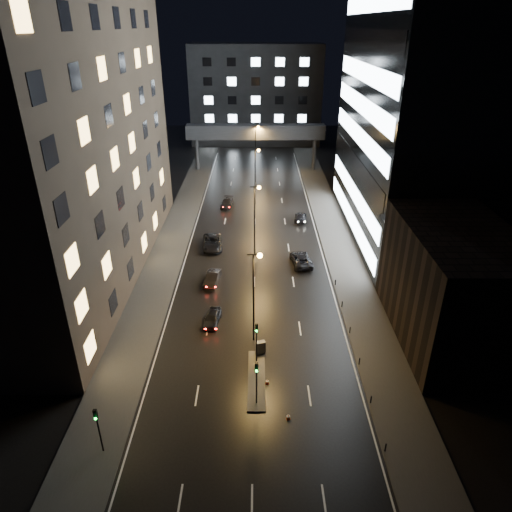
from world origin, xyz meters
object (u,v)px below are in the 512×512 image
object	(u,v)px
car_toward_a	(301,259)
utility_cabinet	(261,347)
car_away_b	(212,278)
car_away_d	(227,203)
car_toward_b	(300,217)
car_away_c	(213,243)
car_away_a	(212,318)

from	to	relation	value
car_toward_a	utility_cabinet	xyz separation A→B (m)	(-5.67, -19.11, 0.09)
car_away_b	car_away_d	world-z (taller)	car_away_b
car_toward_b	utility_cabinet	xyz separation A→B (m)	(-6.89, -34.51, 0.18)
car_away_b	utility_cabinet	bearing A→B (deg)	-58.96
car_away_c	utility_cabinet	distance (m)	25.23
car_toward_a	car_toward_b	size ratio (longest dim) A/B	1.17
car_away_b	car_toward_a	xyz separation A→B (m)	(11.68, 5.20, 0.03)
utility_cabinet	car_away_b	bearing A→B (deg)	95.04
car_away_a	car_away_b	xyz separation A→B (m)	(-0.75, 8.61, 0.04)
car_away_b	car_toward_b	distance (m)	24.30
car_away_b	utility_cabinet	size ratio (longest dim) A/B	3.13
car_away_b	car_away_d	xyz separation A→B (m)	(0.24, 27.14, -0.04)
car_away_c	car_toward_a	world-z (taller)	car_away_c
car_away_c	car_toward_a	xyz separation A→B (m)	(12.55, -5.16, -0.07)
car_away_c	car_toward_a	bearing A→B (deg)	-27.91
car_away_a	car_away_d	size ratio (longest dim) A/B	0.84
car_away_a	car_toward_a	distance (m)	17.61
car_away_d	car_toward_a	bearing A→B (deg)	-56.24
car_away_d	car_toward_b	size ratio (longest dim) A/B	1.02
car_away_a	car_toward_a	world-z (taller)	car_toward_a
car_away_a	car_away_c	world-z (taller)	car_away_c
car_away_b	utility_cabinet	world-z (taller)	utility_cabinet
car_away_b	car_toward_b	size ratio (longest dim) A/B	0.94
car_away_c	car_away_d	bearing A→B (deg)	80.66
car_away_a	car_toward_a	bearing A→B (deg)	58.43
car_away_c	car_away_d	size ratio (longest dim) A/B	1.26
car_away_d	utility_cabinet	size ratio (longest dim) A/B	3.38
car_away_b	car_away_d	size ratio (longest dim) A/B	0.93
car_away_c	car_toward_b	xyz separation A→B (m)	(13.77, 10.24, -0.15)
car_toward_b	car_away_a	bearing A→B (deg)	75.41
car_away_a	car_toward_b	bearing A→B (deg)	74.20
car_toward_b	utility_cabinet	size ratio (longest dim) A/B	3.32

